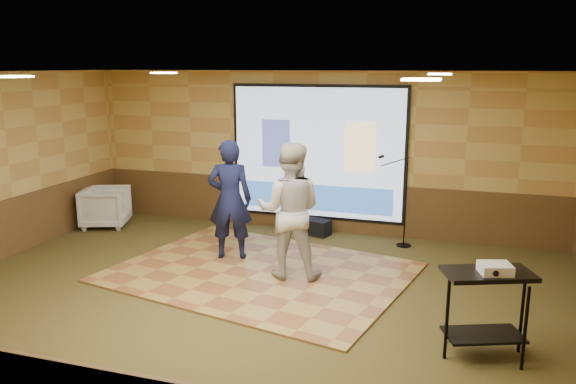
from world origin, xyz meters
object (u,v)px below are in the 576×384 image
(mic_stand, at_px, (401,218))
(player_left, at_px, (230,199))
(player_right, at_px, (290,211))
(projector_screen, at_px, (317,154))
(dance_floor, at_px, (260,272))
(banquet_chair, at_px, (106,207))
(projector, at_px, (495,269))
(av_table, at_px, (486,297))
(duffel_bag, at_px, (317,227))

(mic_stand, bearing_deg, player_left, -159.70)
(player_left, height_order, player_right, player_right)
(projector_screen, relative_size, player_right, 1.66)
(dance_floor, xyz_separation_m, banquet_chair, (-3.76, 1.49, 0.37))
(player_right, bearing_deg, projector, 140.13)
(player_left, distance_m, av_table, 4.38)
(projector_screen, xyz_separation_m, player_left, (-0.92, -1.98, -0.48))
(projector_screen, height_order, duffel_bag, projector_screen)
(player_left, bearing_deg, projector, 135.13)
(av_table, height_order, banquet_chair, av_table)
(player_left, bearing_deg, dance_floor, 129.00)
(player_left, bearing_deg, mic_stand, -165.71)
(projector_screen, bearing_deg, projector, -53.90)
(projector_screen, bearing_deg, player_right, -84.54)
(dance_floor, bearing_deg, player_left, 145.49)
(projector_screen, distance_m, projector, 5.09)
(dance_floor, relative_size, banquet_chair, 4.98)
(player_right, bearing_deg, av_table, 140.21)
(projector_screen, relative_size, projector, 10.43)
(av_table, relative_size, mic_stand, 0.60)
(dance_floor, xyz_separation_m, av_table, (3.17, -1.60, 0.66))
(player_left, height_order, duffel_bag, player_left)
(dance_floor, xyz_separation_m, player_left, (-0.68, 0.47, 0.98))
(dance_floor, relative_size, mic_stand, 2.66)
(player_right, height_order, duffel_bag, player_right)
(projector_screen, xyz_separation_m, projector, (2.99, -4.10, -0.45))
(player_right, bearing_deg, duffel_bag, -95.64)
(duffel_bag, bearing_deg, banquet_chair, -170.51)
(dance_floor, distance_m, av_table, 3.61)
(player_left, relative_size, banquet_chair, 2.26)
(projector, bearing_deg, dance_floor, 136.62)
(projector, distance_m, duffel_bag, 4.87)
(dance_floor, bearing_deg, banquet_chair, 158.41)
(dance_floor, height_order, mic_stand, mic_stand)
(dance_floor, distance_m, player_left, 1.28)
(projector, bearing_deg, av_table, 129.82)
(av_table, bearing_deg, player_right, 149.79)
(projector_screen, distance_m, player_right, 2.54)
(player_right, bearing_deg, mic_stand, -134.20)
(player_left, relative_size, player_right, 0.97)
(projector_screen, xyz_separation_m, banquet_chair, (-4.00, -0.97, -1.09))
(dance_floor, relative_size, projector, 13.36)
(projector_screen, relative_size, dance_floor, 0.78)
(player_left, height_order, projector, player_left)
(dance_floor, distance_m, player_right, 1.12)
(projector, bearing_deg, mic_stand, 93.90)
(mic_stand, bearing_deg, projector, -80.18)
(duffel_bag, bearing_deg, projector_screen, 106.89)
(projector_screen, distance_m, banquet_chair, 4.26)
(av_table, xyz_separation_m, projector, (0.06, -0.04, 0.34))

